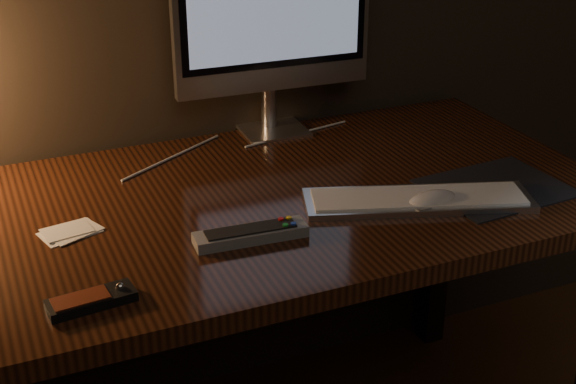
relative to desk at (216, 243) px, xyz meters
name	(u,v)px	position (x,y,z in m)	size (l,w,h in m)	color
desk	(216,243)	(0.00, 0.00, 0.00)	(1.60, 0.75, 0.75)	#3B1B0D
monitor	(273,11)	(0.24, 0.26, 0.43)	(0.48, 0.14, 0.50)	silver
keyboard	(418,199)	(0.36, -0.22, 0.14)	(0.46, 0.13, 0.02)	silver
mousepad	(496,188)	(0.54, -0.23, 0.13)	(0.28, 0.23, 0.00)	black
mouse	(432,201)	(0.38, -0.25, 0.14)	(0.11, 0.06, 0.02)	white
media_remote	(91,300)	(-0.32, -0.34, 0.14)	(0.14, 0.07, 0.03)	black
tv_remote	(251,234)	(-0.01, -0.23, 0.14)	(0.21, 0.07, 0.03)	gray
papers	(70,232)	(-0.31, -0.08, 0.13)	(0.11, 0.07, 0.01)	white
cable	(238,147)	(0.13, 0.20, 0.13)	(0.01, 0.01, 0.62)	white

